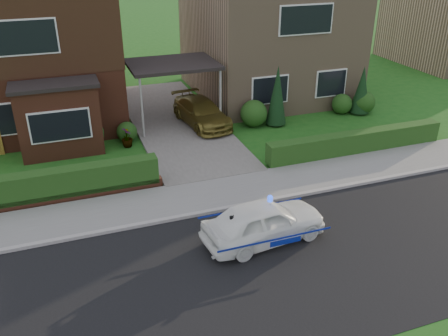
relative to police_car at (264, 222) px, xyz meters
name	(u,v)px	position (x,y,z in m)	size (l,w,h in m)	color
ground	(282,265)	(-0.01, -1.20, -0.60)	(120.00, 120.00, 0.00)	#1A5416
road	(282,265)	(-0.01, -1.20, -0.60)	(60.00, 6.00, 0.02)	black
kerb	(239,206)	(-0.01, 1.85, -0.54)	(60.00, 0.16, 0.12)	#9E9993
sidewalk	(227,191)	(-0.01, 2.90, -0.55)	(60.00, 2.00, 0.10)	slate
driveway	(175,121)	(-0.01, 9.80, -0.54)	(3.80, 12.00, 0.12)	#666059
house_left	(26,34)	(-5.79, 12.70, 3.21)	(7.50, 9.53, 7.25)	brown
house_right	(267,22)	(5.79, 12.79, 3.06)	(7.50, 8.06, 7.25)	#9F8061
carport_link	(173,65)	(-0.01, 9.75, 2.05)	(3.80, 3.00, 2.77)	black
dwarf_wall	(43,201)	(-5.81, 4.10, -0.42)	(7.70, 0.25, 0.36)	brown
hedge_left	(43,203)	(-5.81, 4.25, -0.60)	(7.50, 0.55, 0.90)	#133D15
hedge_right	(355,153)	(5.79, 4.15, -0.60)	(7.50, 0.55, 0.80)	#133D15
shrub_left_mid	(87,134)	(-4.01, 8.10, 0.06)	(1.32, 1.32, 1.32)	#133D15
shrub_left_near	(127,132)	(-2.41, 8.40, -0.18)	(0.84, 0.84, 0.84)	#133D15
shrub_right_near	(254,113)	(3.19, 8.20, 0.00)	(1.20, 1.20, 1.20)	#133D15
shrub_right_mid	(342,104)	(7.79, 8.30, -0.12)	(0.96, 0.96, 0.96)	#133D15
shrub_right_far	(364,102)	(8.79, 8.00, -0.06)	(1.08, 1.08, 1.08)	#133D15
conifer_a	(277,97)	(4.19, 8.00, 0.70)	(0.90, 0.90, 2.60)	black
conifer_b	(362,91)	(8.59, 8.00, 0.50)	(0.90, 0.90, 2.20)	black
police_car	(264,222)	(0.00, 0.00, 0.00)	(3.24, 3.67, 1.37)	white
driveway_car	(202,112)	(0.99, 8.93, 0.08)	(1.56, 3.84, 1.11)	olive
potted_plant_a	(38,151)	(-5.91, 7.80, -0.24)	(0.38, 0.25, 0.71)	gray
potted_plant_b	(51,149)	(-5.42, 7.73, -0.21)	(0.43, 0.35, 0.79)	gray
potted_plant_c	(127,138)	(-2.51, 7.80, -0.20)	(0.44, 0.44, 0.79)	gray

